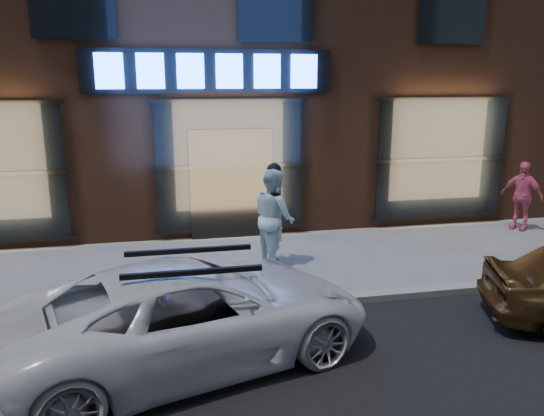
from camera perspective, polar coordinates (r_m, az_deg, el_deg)
The scene contains 7 objects.
ground at distance 8.30m, azimuth -0.74°, elevation -10.83°, with size 90.00×90.00×0.00m, color slate.
curb at distance 8.27m, azimuth -0.74°, elevation -10.45°, with size 60.00×0.25×0.12m, color gray.
storefront_building at distance 15.56m, azimuth -6.74°, elevation 19.92°, with size 30.20×8.28×10.30m.
man_bowtie at distance 10.04m, azimuth 0.31°, elevation -1.31°, with size 0.61×0.40×1.68m, color #A1D4BA.
man_cap at distance 9.92m, azimuth 0.22°, elevation -0.95°, with size 0.91×0.71×1.86m, color white.
passerby at distance 13.63m, azimuth 25.26°, elevation 1.22°, with size 0.94×0.39×1.61m, color #E85F89.
white_suv at distance 6.74m, azimuth -8.55°, elevation -11.11°, with size 2.10×4.55×1.27m, color white.
Camera 1 is at (-1.42, -7.41, 3.45)m, focal length 35.00 mm.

